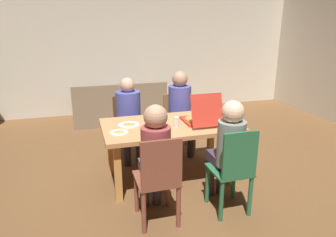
{
  "coord_description": "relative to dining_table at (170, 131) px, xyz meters",
  "views": [
    {
      "loc": [
        -1.03,
        -3.45,
        1.94
      ],
      "look_at": [
        0.0,
        0.1,
        0.77
      ],
      "focal_mm": 33.24,
      "sensor_mm": 36.0,
      "label": 1
    }
  ],
  "objects": [
    {
      "name": "person_3",
      "position": [
        -0.38,
        -0.74,
        0.07
      ],
      "size": [
        0.29,
        0.46,
        1.21
      ],
      "color": "#433E48",
      "rests_on": "ground"
    },
    {
      "name": "ground_plane",
      "position": [
        0.0,
        0.0,
        -0.64
      ],
      "size": [
        20.0,
        20.0,
        0.0
      ],
      "primitive_type": "plane",
      "color": "brown"
    },
    {
      "name": "chair_3",
      "position": [
        -0.38,
        -0.88,
        -0.15
      ],
      "size": [
        0.41,
        0.44,
        0.94
      ],
      "color": "brown",
      "rests_on": "ground"
    },
    {
      "name": "drinking_glass_1",
      "position": [
        0.04,
        -0.14,
        0.15
      ],
      "size": [
        0.07,
        0.07,
        0.12
      ],
      "primitive_type": "cylinder",
      "color": "silver",
      "rests_on": "dining_table"
    },
    {
      "name": "plate_2",
      "position": [
        -0.65,
        -0.15,
        0.1
      ],
      "size": [
        0.21,
        0.21,
        0.03
      ],
      "color": "white",
      "rests_on": "dining_table"
    },
    {
      "name": "person_0",
      "position": [
        -0.38,
        0.78,
        0.05
      ],
      "size": [
        0.35,
        0.55,
        1.18
      ],
      "color": "#3B323A",
      "rests_on": "ground"
    },
    {
      "name": "chair_1",
      "position": [
        0.39,
        0.91,
        -0.16
      ],
      "size": [
        0.41,
        0.45,
        0.86
      ],
      "color": "olive",
      "rests_on": "ground"
    },
    {
      "name": "chair_2",
      "position": [
        0.39,
        -0.91,
        -0.15
      ],
      "size": [
        0.38,
        0.42,
        0.94
      ],
      "color": "#286841",
      "rests_on": "ground"
    },
    {
      "name": "chair_0",
      "position": [
        -0.38,
        0.92,
        -0.17
      ],
      "size": [
        0.41,
        0.43,
        0.87
      ],
      "color": "brown",
      "rests_on": "ground"
    },
    {
      "name": "pizza_box_0",
      "position": [
        0.37,
        -0.05,
        0.14
      ],
      "size": [
        0.39,
        0.51,
        0.4
      ],
      "color": "red",
      "rests_on": "dining_table"
    },
    {
      "name": "back_wall",
      "position": [
        0.0,
        3.33,
        0.69
      ],
      "size": [
        7.64,
        0.12,
        2.68
      ],
      "primitive_type": "cube",
      "color": "beige",
      "rests_on": "ground"
    },
    {
      "name": "dining_table",
      "position": [
        0.0,
        0.0,
        0.0
      ],
      "size": [
        1.64,
        0.93,
        0.73
      ],
      "color": "tan",
      "rests_on": "ground"
    },
    {
      "name": "drinking_glass_2",
      "position": [
        -0.12,
        0.31,
        0.16
      ],
      "size": [
        0.07,
        0.07,
        0.14
      ],
      "primitive_type": "cylinder",
      "color": "#DECB5A",
      "rests_on": "dining_table"
    },
    {
      "name": "person_1",
      "position": [
        0.39,
        0.78,
        0.09
      ],
      "size": [
        0.34,
        0.5,
        1.24
      ],
      "color": "#32333E",
      "rests_on": "ground"
    },
    {
      "name": "person_2",
      "position": [
        0.39,
        -0.76,
        0.06
      ],
      "size": [
        0.28,
        0.51,
        1.2
      ],
      "color": "#3A2F3D",
      "rests_on": "ground"
    },
    {
      "name": "plate_1",
      "position": [
        -0.5,
        0.09,
        0.1
      ],
      "size": [
        0.26,
        0.26,
        0.03
      ],
      "color": "white",
      "rests_on": "dining_table"
    },
    {
      "name": "plate_0",
      "position": [
        -0.25,
        -0.18,
        0.1
      ],
      "size": [
        0.23,
        0.23,
        0.01
      ],
      "color": "white",
      "rests_on": "dining_table"
    },
    {
      "name": "couch",
      "position": [
        -0.29,
        2.56,
        -0.36
      ],
      "size": [
        1.78,
        0.77,
        0.81
      ],
      "color": "#836E56",
      "rests_on": "ground"
    },
    {
      "name": "drinking_glass_0",
      "position": [
        0.67,
        0.19,
        0.16
      ],
      "size": [
        0.07,
        0.07,
        0.14
      ],
      "primitive_type": "cylinder",
      "color": "#E2C059",
      "rests_on": "dining_table"
    }
  ]
}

